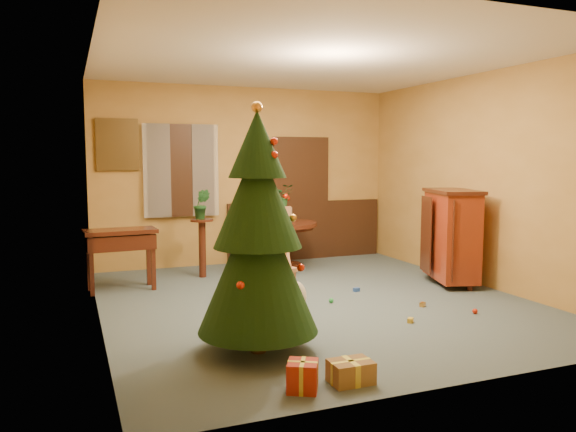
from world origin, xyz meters
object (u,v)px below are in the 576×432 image
chair_near (272,263)px  dining_table (282,236)px  writing_desk (121,244)px  sideboard (452,234)px  christmas_tree (258,236)px

chair_near → dining_table: bearing=65.4°
chair_near → writing_desk: size_ratio=0.96×
dining_table → sideboard: 2.57m
christmas_tree → writing_desk: (-0.94, 2.92, -0.45)m
dining_table → chair_near: size_ratio=1.20×
dining_table → chair_near: chair_near is taller
christmas_tree → sideboard: bearing=25.8°
dining_table → christmas_tree: bearing=-114.2°
dining_table → sideboard: bearing=-44.8°
sideboard → writing_desk: bearing=163.2°
christmas_tree → sideboard: christmas_tree is taller
writing_desk → dining_table: bearing=11.7°
dining_table → writing_desk: 2.53m
writing_desk → sideboard: 4.49m
christmas_tree → writing_desk: size_ratio=2.37×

